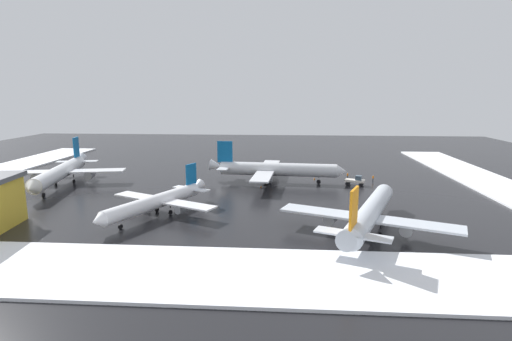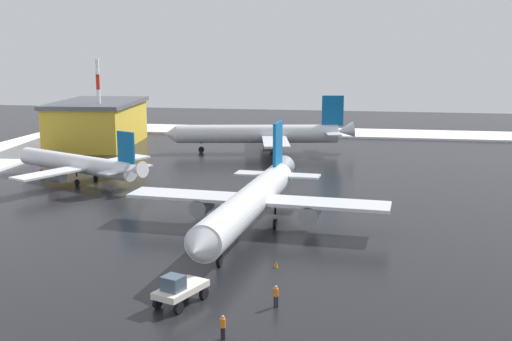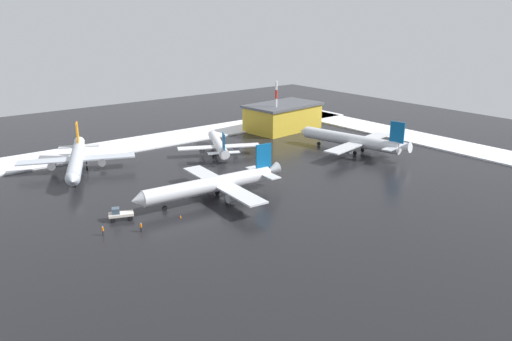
% 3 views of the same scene
% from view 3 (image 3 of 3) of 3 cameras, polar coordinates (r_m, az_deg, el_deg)
% --- Properties ---
extents(ground_plane, '(240.00, 240.00, 0.00)m').
position_cam_3_polar(ground_plane, '(115.22, -0.22, -1.49)').
color(ground_plane, black).
extents(snow_bank_far, '(152.00, 16.00, 0.43)m').
position_cam_3_polar(snow_bank_far, '(156.11, -11.55, 3.34)').
color(snow_bank_far, white).
rests_on(snow_bank_far, ground_plane).
extents(snow_bank_left, '(14.00, 116.00, 0.43)m').
position_cam_3_polar(snow_bank_left, '(163.36, 18.73, 3.38)').
color(snow_bank_left, white).
rests_on(snow_bank_left, ground_plane).
extents(airplane_distant_tail, '(34.76, 28.86, 10.32)m').
position_cam_3_polar(airplane_distant_tail, '(104.56, -4.93, -1.60)').
color(airplane_distant_tail, silver).
rests_on(airplane_distant_tail, ground_plane).
extents(airplane_far_rear, '(27.45, 32.42, 10.06)m').
position_cam_3_polar(airplane_far_rear, '(129.39, -19.83, 1.13)').
color(airplane_far_rear, silver).
rests_on(airplane_far_rear, ground_plane).
extents(airplane_parked_starboard, '(21.88, 25.72, 8.16)m').
position_cam_3_polar(airplane_parked_starboard, '(139.29, -4.33, 2.99)').
color(airplane_parked_starboard, white).
rests_on(airplane_parked_starboard, ground_plane).
extents(airplane_foreground_jet, '(29.48, 35.25, 10.52)m').
position_cam_3_polar(airplane_foreground_jet, '(142.99, 10.99, 3.42)').
color(airplane_foreground_jet, silver).
rests_on(airplane_foreground_jet, ground_plane).
extents(pushback_tug, '(5.08, 3.68, 2.50)m').
position_cam_3_polar(pushback_tug, '(98.33, -15.32, -4.78)').
color(pushback_tug, silver).
rests_on(pushback_tug, ground_plane).
extents(ground_crew_mid_apron, '(0.36, 0.36, 1.71)m').
position_cam_3_polar(ground_crew_mid_apron, '(92.78, -17.11, -6.53)').
color(ground_crew_mid_apron, black).
rests_on(ground_crew_mid_apron, ground_plane).
extents(ground_crew_by_nose_gear, '(0.36, 0.36, 1.71)m').
position_cam_3_polar(ground_crew_by_nose_gear, '(92.48, -13.01, -6.26)').
color(ground_crew_by_nose_gear, black).
rests_on(ground_crew_by_nose_gear, ground_plane).
extents(ground_crew_near_tug, '(0.36, 0.36, 1.71)m').
position_cam_3_polar(ground_crew_near_tug, '(108.36, -5.45, -2.29)').
color(ground_crew_near_tug, black).
rests_on(ground_crew_near_tug, ground_plane).
extents(antenna_mast, '(0.70, 0.70, 17.11)m').
position_cam_3_polar(antenna_mast, '(161.83, 2.31, 7.20)').
color(antenna_mast, red).
rests_on(antenna_mast, ground_plane).
extents(cargo_hangar, '(26.47, 17.61, 8.80)m').
position_cam_3_polar(cargo_hangar, '(168.14, 3.09, 6.15)').
color(cargo_hangar, gold).
rests_on(cargo_hangar, ground_plane).
extents(traffic_cone_near_nose, '(0.36, 0.36, 0.55)m').
position_cam_3_polar(traffic_cone_near_nose, '(111.86, -5.21, -2.02)').
color(traffic_cone_near_nose, orange).
rests_on(traffic_cone_near_nose, ground_plane).
extents(traffic_cone_mid_line, '(0.36, 0.36, 0.55)m').
position_cam_3_polar(traffic_cone_mid_line, '(97.36, -8.64, -5.20)').
color(traffic_cone_mid_line, orange).
rests_on(traffic_cone_mid_line, ground_plane).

